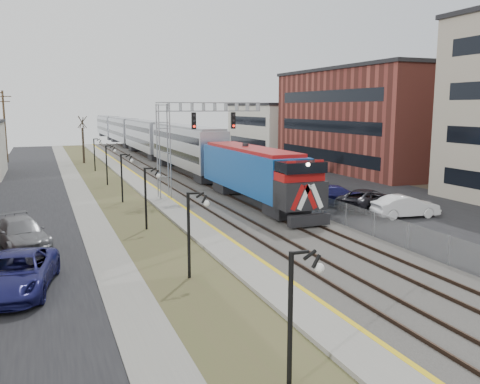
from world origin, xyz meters
TOP-DOWN VIEW (x-y plane):
  - ground at (0.00, 0.00)m, footprint 160.00×160.00m
  - street_west at (-11.50, 35.00)m, footprint 7.00×120.00m
  - sidewalk at (-7.00, 35.00)m, footprint 2.00×120.00m
  - grass_median at (-4.00, 35.00)m, footprint 4.00×120.00m
  - platform at (-1.00, 35.00)m, footprint 2.00×120.00m
  - ballast_bed at (4.00, 35.00)m, footprint 8.00×120.00m
  - parking_lot at (16.00, 35.00)m, footprint 16.00×120.00m
  - platform_edge at (-0.12, 35.00)m, footprint 0.24×120.00m
  - track_near at (2.00, 35.00)m, footprint 1.58×120.00m
  - track_far at (5.50, 35.00)m, footprint 1.58×120.00m
  - train at (5.50, 69.93)m, footprint 3.00×108.65m
  - signal_gantry at (1.22, 27.99)m, footprint 9.00×1.07m
  - lampposts at (-4.00, 18.29)m, footprint 0.14×62.14m
  - fence at (8.20, 35.00)m, footprint 0.04×120.00m
  - buildings_east at (30.00, 31.18)m, footprint 16.00×76.00m
  - bare_trees at (-12.66, 38.91)m, footprint 12.30×42.30m
  - car_lot_b at (13.77, 15.01)m, footprint 4.88×2.20m
  - car_lot_c at (12.91, 18.34)m, footprint 6.20×4.66m
  - car_lot_d at (11.64, 20.59)m, footprint 5.83×3.52m
  - car_lot_e at (12.71, 32.83)m, footprint 4.50×2.50m
  - car_lot_f at (12.91, 37.05)m, footprint 4.52×2.60m
  - car_street_a at (-11.19, 8.98)m, footprint 3.72×6.27m
  - car_street_b at (-11.25, 16.36)m, footprint 3.57×5.94m

SIDE VIEW (x-z plane):
  - ground at x=0.00m, z-range 0.00..0.00m
  - street_west at x=-11.50m, z-range 0.00..0.04m
  - parking_lot at x=16.00m, z-range 0.00..0.04m
  - grass_median at x=-4.00m, z-range 0.00..0.06m
  - sidewalk at x=-7.00m, z-range 0.00..0.08m
  - ballast_bed at x=4.00m, z-range 0.00..0.20m
  - platform at x=-1.00m, z-range 0.00..0.24m
  - platform_edge at x=-0.12m, z-range 0.24..0.25m
  - track_near at x=2.00m, z-range 0.20..0.35m
  - track_far at x=5.50m, z-range 0.20..0.35m
  - car_lot_f at x=12.91m, z-range 0.00..1.41m
  - car_lot_e at x=12.71m, z-range 0.00..1.45m
  - car_lot_b at x=13.77m, z-range 0.00..1.55m
  - car_lot_c at x=12.91m, z-range 0.00..1.57m
  - car_lot_d at x=11.64m, z-range 0.00..1.58m
  - fence at x=8.20m, z-range 0.00..1.60m
  - car_street_b at x=-11.25m, z-range 0.00..1.61m
  - car_street_a at x=-11.19m, z-range 0.00..1.63m
  - lampposts at x=-4.00m, z-range 0.00..4.00m
  - bare_trees at x=-12.66m, z-range -0.27..5.68m
  - train at x=5.50m, z-range 0.28..5.60m
  - signal_gantry at x=1.22m, z-range 1.51..9.66m
  - buildings_east at x=30.00m, z-range -1.19..13.81m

